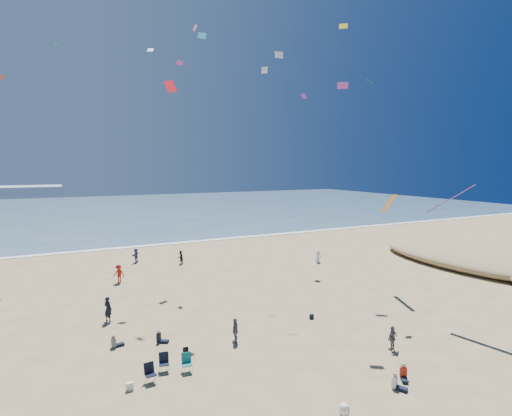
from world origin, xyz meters
name	(u,v)px	position (x,y,z in m)	size (l,w,h in m)	color
ocean	(90,211)	(0.00, 95.00, 0.03)	(220.00, 100.00, 0.06)	#476B84
surf_line	(120,248)	(0.00, 45.00, 0.04)	(220.00, 1.20, 0.08)	white
standing_flyers	(232,323)	(2.52, 12.48, 0.83)	(32.38, 44.11, 1.82)	white
seated_group	(300,370)	(3.61, 6.05, 0.42)	(14.72, 19.00, 0.84)	silver
chair_cluster	(167,366)	(-2.58, 9.39, 0.50)	(2.67, 1.48, 1.00)	black
white_tote	(130,386)	(-4.62, 8.85, 0.20)	(0.35, 0.20, 0.40)	white
black_backpack	(186,351)	(-1.00, 11.34, 0.19)	(0.30, 0.22, 0.38)	black
navy_bag	(312,316)	(8.84, 12.52, 0.17)	(0.28, 0.18, 0.34)	black
kites_aloft	(322,116)	(10.00, 13.31, 14.75)	(42.82, 45.26, 28.32)	#F3F62A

